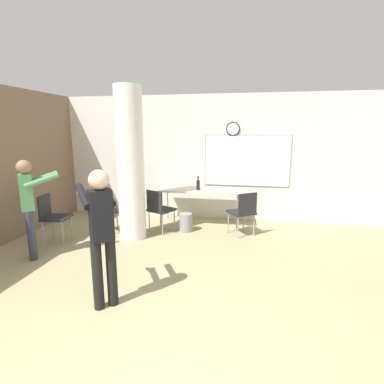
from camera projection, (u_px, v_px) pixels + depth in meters
wall_back at (212, 158)px, 6.83m from camera, size 8.00×0.15×2.80m
support_pillar at (130, 165)px, 5.49m from camera, size 0.50×0.50×2.80m
folding_table at (200, 192)px, 6.43m from camera, size 1.74×0.68×0.78m
bottle_on_table at (198, 185)px, 6.30m from camera, size 0.07×0.07×0.29m
waste_bin at (186, 222)px, 6.07m from camera, size 0.26×0.26×0.37m
chair_by_left_wall at (52, 214)px, 5.46m from camera, size 0.50×0.50×0.87m
chair_table_left at (159, 208)px, 5.95m from camera, size 0.59×0.59×0.87m
chair_table_right at (243, 210)px, 5.75m from camera, size 0.61×0.61×0.87m
chair_near_pillar at (108, 208)px, 5.95m from camera, size 0.62×0.62×0.87m
person_playing_front at (101, 228)px, 3.33m from camera, size 0.61×0.63×1.60m
person_watching_back at (29, 202)px, 4.65m from camera, size 0.62×0.57×1.58m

